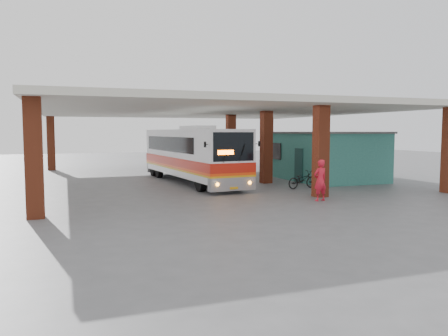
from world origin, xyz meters
TOP-DOWN VIEW (x-y plane):
  - ground at (0.00, 0.00)m, footprint 90.00×90.00m
  - brick_columns at (1.43, 5.00)m, footprint 20.10×21.60m
  - canopy_roof at (0.50, 6.50)m, footprint 21.00×23.00m
  - shop_building at (7.49, 4.00)m, footprint 5.20×8.20m
  - coach_bus at (-1.17, 4.81)m, footprint 3.48×12.04m
  - motorcycle at (3.73, -0.05)m, footprint 1.96×0.97m
  - pedestrian at (2.30, -4.10)m, footprint 0.74×0.54m
  - red_chair at (5.08, 6.94)m, footprint 0.48×0.48m

SIDE VIEW (x-z plane):
  - ground at x=0.00m, z-range 0.00..0.00m
  - red_chair at x=5.08m, z-range -0.03..0.70m
  - motorcycle at x=3.73m, z-range 0.00..0.98m
  - pedestrian at x=2.30m, z-range 0.00..1.87m
  - shop_building at x=7.49m, z-range 0.01..3.12m
  - coach_bus at x=-1.17m, z-range -0.01..3.45m
  - brick_columns at x=1.43m, z-range 0.00..4.35m
  - canopy_roof at x=0.50m, z-range 4.35..4.65m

